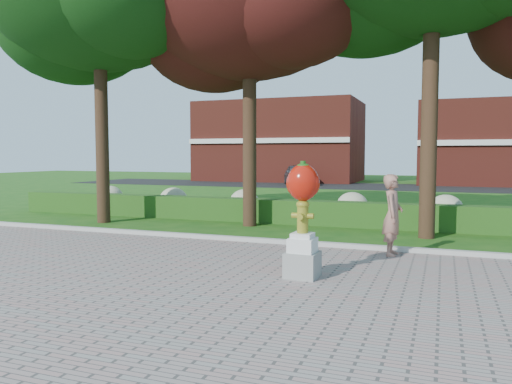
{
  "coord_description": "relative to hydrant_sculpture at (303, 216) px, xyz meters",
  "views": [
    {
      "loc": [
        3.91,
        -9.08,
        2.31
      ],
      "look_at": [
        0.11,
        1.0,
        1.51
      ],
      "focal_mm": 35.0,
      "sensor_mm": 36.0,
      "label": 1
    }
  ],
  "objects": [
    {
      "name": "walkway",
      "position": [
        -1.49,
        -3.79,
        -1.17
      ],
      "size": [
        40.0,
        14.0,
        0.04
      ],
      "primitive_type": "cube",
      "color": "gray",
      "rests_on": "ground"
    },
    {
      "name": "ground",
      "position": [
        -1.49,
        0.21,
        -1.19
      ],
      "size": [
        100.0,
        100.0,
        0.0
      ],
      "primitive_type": "plane",
      "color": "#194E13",
      "rests_on": "ground"
    },
    {
      "name": "woman",
      "position": [
        1.36,
        2.69,
        -0.22
      ],
      "size": [
        0.46,
        0.68,
        1.84
      ],
      "primitive_type": "imported",
      "rotation": [
        0.0,
        0.0,
        1.54
      ],
      "color": "#9D695A",
      "rests_on": "walkway"
    },
    {
      "name": "hydrangea_row",
      "position": [
        -0.92,
        8.21,
        -0.64
      ],
      "size": [
        20.1,
        1.1,
        0.99
      ],
      "color": "#B2B088",
      "rests_on": "ground"
    },
    {
      "name": "curb",
      "position": [
        -1.49,
        3.21,
        -1.11
      ],
      "size": [
        40.0,
        0.18,
        0.15
      ],
      "primitive_type": "cube",
      "color": "#ADADA5",
      "rests_on": "ground"
    },
    {
      "name": "building_left",
      "position": [
        -11.49,
        34.21,
        2.31
      ],
      "size": [
        14.0,
        8.0,
        7.0
      ],
      "primitive_type": "cube",
      "color": "maroon",
      "rests_on": "ground"
    },
    {
      "name": "lawn_hedge",
      "position": [
        -1.49,
        7.21,
        -0.79
      ],
      "size": [
        24.0,
        0.7,
        0.8
      ],
      "primitive_type": "cube",
      "color": "#1A4915",
      "rests_on": "ground"
    },
    {
      "name": "parked_car",
      "position": [
        -8.1,
        28.19,
        -0.36
      ],
      "size": [
        3.55,
        5.12,
        1.62
      ],
      "primitive_type": "imported",
      "rotation": [
        0.0,
        0.0,
        0.38
      ],
      "color": "#414449",
      "rests_on": "street"
    },
    {
      "name": "street",
      "position": [
        -1.49,
        28.21,
        -1.18
      ],
      "size": [
        50.0,
        8.0,
        0.02
      ],
      "primitive_type": "cube",
      "color": "black",
      "rests_on": "ground"
    },
    {
      "name": "building_right",
      "position": [
        6.51,
        34.21,
        2.01
      ],
      "size": [
        12.0,
        8.0,
        6.4
      ],
      "primitive_type": "cube",
      "color": "maroon",
      "rests_on": "ground"
    },
    {
      "name": "hydrant_sculpture",
      "position": [
        0.0,
        0.0,
        0.0
      ],
      "size": [
        0.63,
        0.61,
        2.16
      ],
      "rotation": [
        0.0,
        0.0,
        -0.04
      ],
      "color": "gray",
      "rests_on": "walkway"
    }
  ]
}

